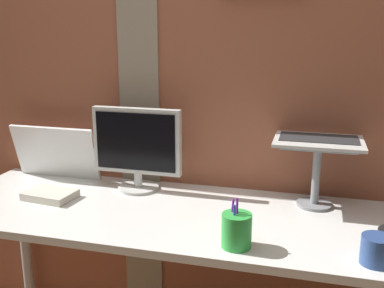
{
  "coord_description": "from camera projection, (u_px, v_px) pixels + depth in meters",
  "views": [
    {
      "loc": [
        0.57,
        -1.62,
        1.44
      ],
      "look_at": [
        0.12,
        0.07,
        0.98
      ],
      "focal_mm": 43.08,
      "sensor_mm": 36.0,
      "label": 1
    }
  ],
  "objects": [
    {
      "name": "brick_wall_back",
      "position": [
        182.0,
        65.0,
        2.03
      ],
      "size": [
        3.34,
        0.16,
        2.52
      ],
      "color": "#9E563D",
      "rests_on": "ground_plane"
    },
    {
      "name": "desk",
      "position": [
        185.0,
        230.0,
        1.8
      ],
      "size": [
        1.98,
        0.65,
        0.73
      ],
      "color": "white",
      "rests_on": "ground_plane"
    },
    {
      "name": "monitor",
      "position": [
        137.0,
        145.0,
        1.99
      ],
      "size": [
        0.39,
        0.18,
        0.36
      ],
      "color": "silver",
      "rests_on": "desk"
    },
    {
      "name": "laptop_stand",
      "position": [
        317.0,
        164.0,
        1.8
      ],
      "size": [
        0.28,
        0.22,
        0.26
      ],
      "color": "gray",
      "rests_on": "desk"
    },
    {
      "name": "laptop",
      "position": [
        320.0,
        124.0,
        1.83
      ],
      "size": [
        0.34,
        0.3,
        0.23
      ],
      "color": "silver",
      "rests_on": "laptop_stand"
    },
    {
      "name": "whiteboard_panel",
      "position": [
        55.0,
        153.0,
        2.14
      ],
      "size": [
        0.41,
        0.08,
        0.26
      ],
      "primitive_type": "cube",
      "rotation": [
        0.27,
        0.0,
        0.0
      ],
      "color": "white",
      "rests_on": "desk"
    },
    {
      "name": "pen_cup",
      "position": [
        236.0,
        230.0,
        1.5
      ],
      "size": [
        0.1,
        0.1,
        0.17
      ],
      "color": "green",
      "rests_on": "desk"
    },
    {
      "name": "coffee_mug",
      "position": [
        377.0,
        250.0,
        1.39
      ],
      "size": [
        0.13,
        0.09,
        0.09
      ],
      "color": "#2D4C8C",
      "rests_on": "desk"
    },
    {
      "name": "paper_clutter_stack",
      "position": [
        50.0,
        195.0,
        1.92
      ],
      "size": [
        0.21,
        0.16,
        0.03
      ],
      "primitive_type": "cube",
      "rotation": [
        0.0,
        0.0,
        -0.12
      ],
      "color": "silver",
      "rests_on": "desk"
    }
  ]
}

